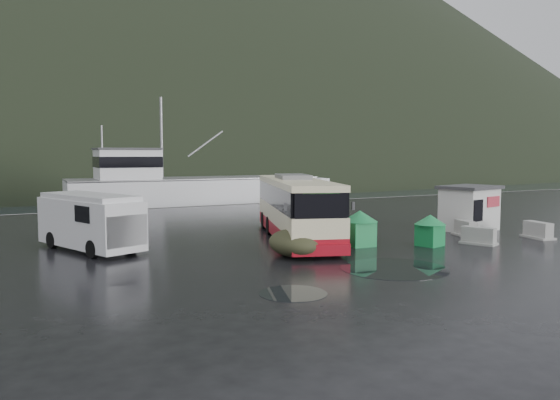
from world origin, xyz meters
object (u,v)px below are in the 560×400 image
waste_bin_right (430,246)px  jersey_barrier_a (465,236)px  dome_tent (295,256)px  jersey_barrier_b (478,244)px  coach_bus (296,239)px  ticket_kiosk (469,230)px  jersey_barrier_c (538,238)px  white_van (91,250)px  waste_bin_left (359,246)px  fishing_trawler (196,199)px

waste_bin_right → jersey_barrier_a: size_ratio=0.90×
dome_tent → jersey_barrier_b: size_ratio=1.76×
coach_bus → jersey_barrier_a: coach_bus is taller
ticket_kiosk → jersey_barrier_b: (-3.05, -3.44, 0.00)m
jersey_barrier_a → jersey_barrier_c: size_ratio=0.97×
white_van → ticket_kiosk: white_van is taller
waste_bin_left → jersey_barrier_c: 9.13m
jersey_barrier_a → jersey_barrier_c: 3.30m
fishing_trawler → jersey_barrier_c: bearing=-74.2°
coach_bus → waste_bin_right: 6.14m
dome_tent → ticket_kiosk: (11.74, 2.12, 0.00)m
jersey_barrier_c → fishing_trawler: (-7.06, 29.36, 0.00)m
coach_bus → waste_bin_left: 3.37m
coach_bus → jersey_barrier_c: size_ratio=6.87×
dome_tent → jersey_barrier_a: bearing=4.0°
dome_tent → fishing_trawler: fishing_trawler is taller
waste_bin_left → fishing_trawler: (1.80, 27.17, 0.00)m
jersey_barrier_a → fishing_trawler: 27.62m
coach_bus → jersey_barrier_b: coach_bus is taller
waste_bin_left → jersey_barrier_a: bearing=-0.7°
white_van → ticket_kiosk: (18.65, -3.04, 0.00)m
waste_bin_left → fishing_trawler: size_ratio=0.06×
jersey_barrier_a → fishing_trawler: fishing_trawler is taller
coach_bus → ticket_kiosk: size_ratio=3.58×
dome_tent → jersey_barrier_a: 10.06m
coach_bus → dome_tent: coach_bus is taller
dome_tent → jersey_barrier_a: dome_tent is taller
white_van → dome_tent: size_ratio=2.10×
ticket_kiosk → jersey_barrier_b: bearing=-144.2°
dome_tent → ticket_kiosk: 11.93m
white_van → jersey_barrier_b: (15.60, -6.47, 0.00)m
waste_bin_right → jersey_barrier_a: 3.83m
jersey_barrier_c → fishing_trawler: 30.19m
fishing_trawler → waste_bin_left: bearing=-91.6°
fishing_trawler → coach_bus: bearing=-95.6°
coach_bus → waste_bin_left: coach_bus is taller
waste_bin_right → dome_tent: bearing=174.4°
white_van → jersey_barrier_a: size_ratio=3.72×
ticket_kiosk → jersey_barrier_c: 3.61m
waste_bin_right → ticket_kiosk: size_ratio=0.45×
waste_bin_left → ticket_kiosk: 8.14m
ticket_kiosk → jersey_barrier_c: (0.83, -3.52, 0.00)m
white_van → dome_tent: (6.91, -5.16, 0.00)m
jersey_barrier_b → ticket_kiosk: bearing=48.4°
dome_tent → waste_bin_left: bearing=12.0°
coach_bus → jersey_barrier_c: 11.60m
white_van → jersey_barrier_c: bearing=-39.0°
jersey_barrier_a → jersey_barrier_b: jersey_barrier_b is taller
dome_tent → jersey_barrier_b: bearing=-8.6°
coach_bus → jersey_barrier_b: size_ratio=7.03×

